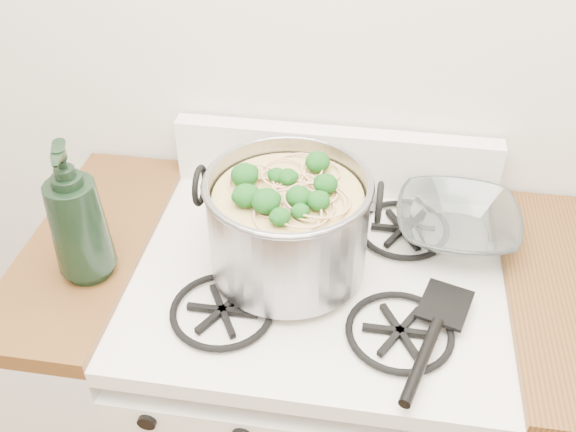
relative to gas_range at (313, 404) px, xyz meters
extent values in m
plane|color=silver|center=(0.00, 0.34, 0.91)|extent=(3.60, 0.00, 3.60)
cube|color=white|center=(0.00, 0.00, -0.03)|extent=(0.76, 0.65, 0.81)
cube|color=white|center=(0.00, 0.00, 0.44)|extent=(0.76, 0.65, 0.04)
cube|color=black|center=(0.00, 0.00, 0.48)|extent=(0.60, 0.56, 0.02)
cylinder|color=black|center=(-0.28, -0.32, 0.34)|extent=(0.04, 0.03, 0.04)
cylinder|color=black|center=(-0.10, -0.32, 0.34)|extent=(0.04, 0.03, 0.04)
cube|color=silver|center=(-0.51, 0.00, 0.00)|extent=(0.25, 0.65, 0.88)
cube|color=#4F2F13|center=(-0.51, 0.00, 0.46)|extent=(0.25, 0.65, 0.04)
cylinder|color=gray|center=(-0.06, -0.01, 0.59)|extent=(0.31, 0.31, 0.21)
torus|color=gray|center=(-0.06, -0.01, 0.69)|extent=(0.33, 0.33, 0.01)
torus|color=black|center=(-0.24, -0.01, 0.67)|extent=(0.01, 0.08, 0.08)
torus|color=black|center=(0.11, -0.01, 0.67)|extent=(0.01, 0.08, 0.08)
cylinder|color=tan|center=(-0.06, -0.01, 0.58)|extent=(0.29, 0.29, 0.18)
sphere|color=#144E15|center=(-0.06, -0.01, 0.68)|extent=(0.04, 0.04, 0.04)
sphere|color=#144E15|center=(-0.06, -0.01, 0.68)|extent=(0.04, 0.04, 0.04)
sphere|color=#144E15|center=(-0.06, -0.01, 0.68)|extent=(0.04, 0.04, 0.04)
sphere|color=#144E15|center=(-0.06, -0.01, 0.68)|extent=(0.04, 0.04, 0.04)
sphere|color=#144E15|center=(-0.06, -0.01, 0.68)|extent=(0.04, 0.04, 0.04)
sphere|color=#144E15|center=(-0.06, -0.01, 0.68)|extent=(0.04, 0.04, 0.04)
sphere|color=#144E15|center=(-0.06, -0.01, 0.68)|extent=(0.04, 0.04, 0.04)
sphere|color=#144E15|center=(-0.06, -0.01, 0.68)|extent=(0.04, 0.04, 0.04)
sphere|color=#144E15|center=(-0.06, -0.01, 0.68)|extent=(0.04, 0.04, 0.04)
sphere|color=#144E15|center=(-0.06, -0.01, 0.68)|extent=(0.04, 0.04, 0.04)
sphere|color=#144E15|center=(-0.06, -0.01, 0.68)|extent=(0.04, 0.04, 0.04)
sphere|color=#144E15|center=(-0.06, -0.01, 0.68)|extent=(0.04, 0.04, 0.04)
imported|color=white|center=(0.28, 0.14, 0.50)|extent=(0.11, 0.11, 0.03)
imported|color=black|center=(-0.46, -0.09, 0.64)|extent=(0.15, 0.15, 0.30)
camera|label=1|loc=(0.09, -0.97, 1.39)|focal=40.00mm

